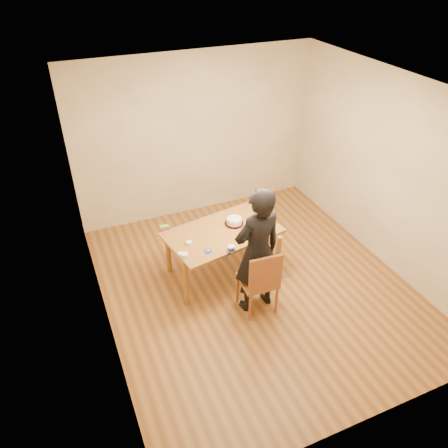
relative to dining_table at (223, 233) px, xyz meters
name	(u,v)px	position (x,y,z in m)	size (l,w,h in m)	color
room_shell	(247,190)	(0.32, -0.06, 0.62)	(4.00, 4.50, 2.70)	brown
dining_table	(223,233)	(0.00, 0.00, 0.00)	(1.50, 0.89, 0.04)	brown
dining_chair	(258,280)	(0.15, -0.78, -0.28)	(0.44, 0.44, 0.04)	brown
cake_plate	(234,224)	(0.22, 0.10, 0.03)	(0.26, 0.26, 0.02)	red
cake	(234,221)	(0.22, 0.10, 0.07)	(0.21, 0.21, 0.07)	white
frosting_dome	(234,218)	(0.22, 0.10, 0.12)	(0.21, 0.21, 0.03)	white
frosting_tub	(231,248)	(-0.07, -0.44, 0.06)	(0.09, 0.09, 0.08)	white
frosting_lid	(208,251)	(-0.34, -0.34, 0.02)	(0.10, 0.10, 0.01)	#1A34A9
frosting_dollop	(208,250)	(-0.34, -0.34, 0.04)	(0.04, 0.04, 0.02)	white
ramekin_green	(184,255)	(-0.65, -0.31, 0.04)	(0.09, 0.09, 0.04)	white
ramekin_yellow	(189,243)	(-0.51, -0.09, 0.04)	(0.07, 0.07, 0.04)	white
ramekin_multi	(181,254)	(-0.68, -0.28, 0.04)	(0.08, 0.08, 0.04)	white
candy_box_pink	(165,228)	(-0.69, 0.38, 0.03)	(0.12, 0.06, 0.02)	#C92FA2
candy_box_green	(164,226)	(-0.70, 0.39, 0.05)	(0.12, 0.06, 0.02)	green
spatula	(227,256)	(-0.16, -0.51, 0.02)	(0.17, 0.02, 0.01)	black
person	(257,252)	(0.15, -0.73, 0.14)	(0.64, 0.42, 1.75)	black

